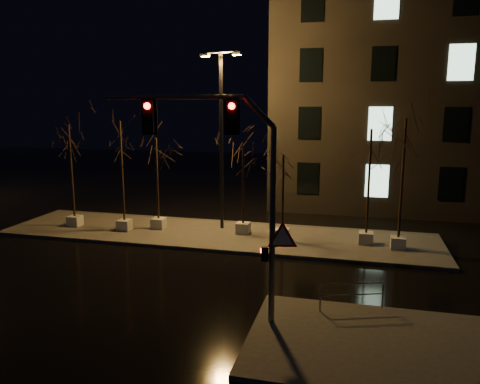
# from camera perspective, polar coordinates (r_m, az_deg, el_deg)

# --- Properties ---
(ground) EXTENTS (90.00, 90.00, 0.00)m
(ground) POSITION_cam_1_polar(r_m,az_deg,el_deg) (18.60, -8.50, -10.35)
(ground) COLOR black
(ground) RESTS_ON ground
(median) EXTENTS (22.00, 5.00, 0.15)m
(median) POSITION_cam_1_polar(r_m,az_deg,el_deg) (23.93, -2.99, -5.21)
(median) COLOR #413F3A
(median) RESTS_ON ground
(sidewalk_corner) EXTENTS (7.00, 5.00, 0.15)m
(sidewalk_corner) POSITION_cam_1_polar(r_m,az_deg,el_deg) (14.13, 16.02, -17.52)
(sidewalk_corner) COLOR #413F3A
(sidewalk_corner) RESTS_ON ground
(building) EXTENTS (25.00, 12.00, 15.00)m
(building) POSITION_cam_1_polar(r_m,az_deg,el_deg) (34.73, 26.59, 11.08)
(building) COLOR black
(building) RESTS_ON ground
(tree_0) EXTENTS (1.80, 1.80, 5.55)m
(tree_0) POSITION_cam_1_polar(r_m,az_deg,el_deg) (26.10, -20.02, 5.08)
(tree_0) COLOR beige
(tree_0) RESTS_ON median
(tree_1) EXTENTS (1.80, 1.80, 5.78)m
(tree_1) POSITION_cam_1_polar(r_m,az_deg,el_deg) (24.40, -14.32, 5.45)
(tree_1) COLOR beige
(tree_1) RESTS_ON median
(tree_2) EXTENTS (1.80, 1.80, 4.89)m
(tree_2) POSITION_cam_1_polar(r_m,az_deg,el_deg) (24.44, -10.15, 4.04)
(tree_2) COLOR beige
(tree_2) RESTS_ON median
(tree_3) EXTENTS (1.80, 1.80, 4.60)m
(tree_3) POSITION_cam_1_polar(r_m,az_deg,el_deg) (23.14, 0.40, 3.29)
(tree_3) COLOR beige
(tree_3) RESTS_ON median
(tree_4) EXTENTS (1.80, 1.80, 4.23)m
(tree_4) POSITION_cam_1_polar(r_m,az_deg,el_deg) (22.14, 5.28, 2.16)
(tree_4) COLOR beige
(tree_4) RESTS_ON median
(tree_5) EXTENTS (1.80, 1.80, 5.51)m
(tree_5) POSITION_cam_1_polar(r_m,az_deg,el_deg) (22.10, 15.59, 4.34)
(tree_5) COLOR beige
(tree_5) RESTS_ON median
(tree_6) EXTENTS (1.80, 1.80, 6.03)m
(tree_6) POSITION_cam_1_polar(r_m,az_deg,el_deg) (21.73, 19.38, 5.06)
(tree_6) COLOR beige
(tree_6) RESTS_ON median
(traffic_signal_mast) EXTENTS (5.43, 1.24, 6.76)m
(traffic_signal_mast) POSITION_cam_1_polar(r_m,az_deg,el_deg) (13.39, -0.65, 1.82)
(traffic_signal_mast) COLOR slate
(traffic_signal_mast) RESTS_ON sidewalk_corner
(streetlight_main) EXTENTS (2.24, 0.76, 9.03)m
(streetlight_main) POSITION_cam_1_polar(r_m,az_deg,el_deg) (24.03, -2.30, 7.68)
(streetlight_main) COLOR black
(streetlight_main) RESTS_ON median
(guard_rail_a) EXTENTS (1.98, 0.72, 0.90)m
(guard_rail_a) POSITION_cam_1_polar(r_m,az_deg,el_deg) (15.64, 13.48, -11.83)
(guard_rail_a) COLOR slate
(guard_rail_a) RESTS_ON sidewalk_corner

